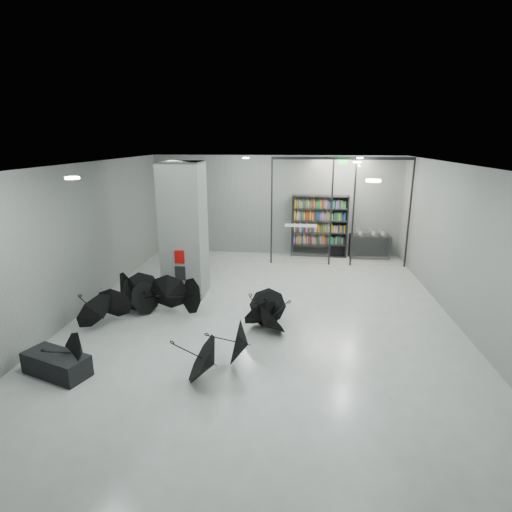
# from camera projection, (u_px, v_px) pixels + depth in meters

# --- Properties ---
(room) EXTENTS (14.00, 14.02, 4.01)m
(room) POSITION_uv_depth(u_px,v_px,m) (262.00, 215.00, 9.91)
(room) COLOR gray
(room) RESTS_ON ground
(column) EXTENTS (1.20, 1.20, 4.00)m
(column) POSITION_uv_depth(u_px,v_px,m) (184.00, 230.00, 12.29)
(column) COLOR slate
(column) RESTS_ON ground
(fire_cabinet) EXTENTS (0.28, 0.04, 0.38)m
(fire_cabinet) POSITION_uv_depth(u_px,v_px,m) (179.00, 257.00, 11.87)
(fire_cabinet) COLOR #A50A07
(fire_cabinet) RESTS_ON column
(info_panel) EXTENTS (0.30, 0.03, 0.42)m
(info_panel) POSITION_uv_depth(u_px,v_px,m) (180.00, 273.00, 12.00)
(info_panel) COLOR black
(info_panel) RESTS_ON column
(exit_sign) EXTENTS (0.30, 0.06, 0.15)m
(exit_sign) POSITION_uv_depth(u_px,v_px,m) (343.00, 162.00, 14.50)
(exit_sign) COLOR #0CE533
(exit_sign) RESTS_ON room
(glass_partition) EXTENTS (5.06, 0.08, 4.00)m
(glass_partition) POSITION_uv_depth(u_px,v_px,m) (340.00, 208.00, 15.14)
(glass_partition) COLOR silver
(glass_partition) RESTS_ON ground
(bench) EXTENTS (1.51, 1.04, 0.45)m
(bench) POSITION_uv_depth(u_px,v_px,m) (57.00, 364.00, 8.36)
(bench) COLOR black
(bench) RESTS_ON ground
(bookshelf) EXTENTS (2.26, 0.59, 2.46)m
(bookshelf) POSITION_uv_depth(u_px,v_px,m) (319.00, 226.00, 16.65)
(bookshelf) COLOR black
(bookshelf) RESTS_ON ground
(shop_counter) EXTENTS (1.57, 0.66, 0.94)m
(shop_counter) POSITION_uv_depth(u_px,v_px,m) (370.00, 246.00, 16.56)
(shop_counter) COLOR black
(shop_counter) RESTS_ON ground
(umbrella_cluster) EXTENTS (5.54, 4.72, 1.29)m
(umbrella_cluster) POSITION_uv_depth(u_px,v_px,m) (181.00, 316.00, 10.40)
(umbrella_cluster) COLOR black
(umbrella_cluster) RESTS_ON ground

